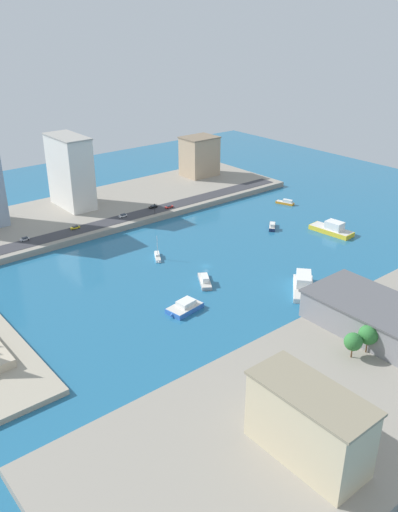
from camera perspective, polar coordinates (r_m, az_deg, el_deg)
ground_plane at (r=247.89m, az=0.76°, el=-1.10°), size 440.00×440.00×0.00m
quay_west at (r=193.64m, az=19.74°, el=-10.32°), size 70.00×240.00×3.20m
quay_east at (r=321.48m, az=-10.39°, el=5.02°), size 70.00×240.00×3.20m
road_strip at (r=299.93m, az=-7.99°, el=4.07°), size 10.94×228.00×0.15m
ferry_yellow_fast at (r=293.00m, az=14.08°, el=2.85°), size 25.57×10.46×6.81m
sailboat_small_white at (r=256.07m, az=-4.47°, el=-0.03°), size 11.05×7.32×11.94m
patrol_launch_navy at (r=293.66m, az=7.86°, el=3.20°), size 10.07×10.87×3.59m
water_taxi_orange at (r=332.71m, az=9.27°, el=5.71°), size 12.16×6.88×3.12m
catamaran_blue at (r=211.86m, az=-1.54°, el=-5.48°), size 10.23×16.11×4.06m
ferry_white_commuter at (r=230.54m, az=11.14°, el=-3.03°), size 21.20×22.39×6.41m
yacht_sleek_gray at (r=232.12m, az=0.62°, el=-2.63°), size 14.88×11.29×3.93m
warehouse_low_gray at (r=202.61m, az=17.84°, el=-5.96°), size 44.55×27.58×11.01m
office_block_beige at (r=143.41m, az=11.67°, el=-17.20°), size 32.63×14.82×20.69m
apartment_midrise_tan at (r=374.39m, az=0.04°, el=10.66°), size 18.99×23.45×26.93m
hotel_broad_white at (r=319.11m, az=-13.63°, el=8.80°), size 32.15×15.72×41.45m
taxi_yellow_cab at (r=288.99m, az=-13.15°, el=3.01°), size 2.05×4.99×1.56m
sedan_silver at (r=280.79m, az=-18.21°, el=1.75°), size 2.18×4.69×1.68m
pickup_red at (r=312.70m, az=-3.23°, el=5.31°), size 2.12×4.98×1.42m
suv_black at (r=313.12m, az=-4.95°, el=5.30°), size 2.10×5.21×1.60m
van_white at (r=300.91m, az=-8.16°, el=4.31°), size 2.06×4.66×1.69m
traffic_light_waterfront at (r=301.59m, az=-4.80°, el=5.21°), size 0.36×0.36×6.50m
park_tree_cluster at (r=186.79m, az=17.71°, el=-8.42°), size 16.06×18.78×10.35m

